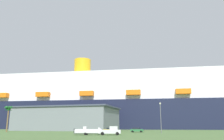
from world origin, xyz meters
The scene contains 9 objects.
ground_plane centered at (0.00, 30.00, 0.00)m, with size 600.00×600.00×0.00m, color #4C6B38.
cruise_ship centered at (7.67, 71.05, 14.68)m, with size 273.15×40.64×50.91m.
terminal_building centered at (-21.85, 29.79, 5.31)m, with size 46.45×30.02×10.58m.
pickup_truck centered at (8.44, -15.69, 1.04)m, with size 5.81×2.84×2.20m.
small_boat_on_trailer centered at (3.20, -16.36, 0.96)m, with size 8.66×2.91×2.15m.
palm_tree centered at (-33.43, 1.44, 7.69)m, with size 2.96×3.02×9.34m.
street_lamp centered at (20.97, -0.90, 5.92)m, with size 0.56×0.56×9.27m.
parked_car_yellow_taxi centered at (3.81, 5.07, 0.83)m, with size 4.59×2.63×1.58m.
parked_car_green_wagon centered at (12.59, 8.14, 0.83)m, with size 4.51×2.24×1.58m.
Camera 1 is at (21.42, -76.45, 2.55)m, focal length 38.00 mm.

